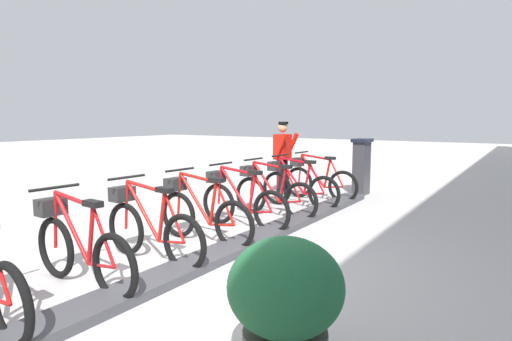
% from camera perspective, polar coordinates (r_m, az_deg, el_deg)
% --- Properties ---
extents(ground_plane, '(60.00, 60.00, 0.00)m').
position_cam_1_polar(ground_plane, '(5.09, -7.69, -12.81)').
color(ground_plane, beige).
extents(dock_rail_base, '(0.44, 10.23, 0.10)m').
position_cam_1_polar(dock_rail_base, '(5.07, -7.70, -12.28)').
color(dock_rail_base, '#47474C').
rests_on(dock_rail_base, ground).
extents(payment_kiosk, '(0.36, 0.52, 1.28)m').
position_cam_1_polar(payment_kiosk, '(9.83, 14.17, 0.66)').
color(payment_kiosk, '#38383D').
rests_on(payment_kiosk, ground).
extents(bike_docked_0, '(1.72, 0.54, 1.02)m').
position_cam_1_polar(bike_docked_0, '(9.04, 8.33, -1.25)').
color(bike_docked_0, black).
rests_on(bike_docked_0, ground).
extents(bike_docked_1, '(1.72, 0.54, 1.02)m').
position_cam_1_polar(bike_docked_1, '(8.21, 5.52, -2.05)').
color(bike_docked_1, black).
rests_on(bike_docked_1, ground).
extents(bike_docked_2, '(1.72, 0.54, 1.02)m').
position_cam_1_polar(bike_docked_2, '(7.40, 2.08, -3.03)').
color(bike_docked_2, black).
rests_on(bike_docked_2, ground).
extents(bike_docked_3, '(1.72, 0.54, 1.02)m').
position_cam_1_polar(bike_docked_3, '(6.62, -2.19, -4.22)').
color(bike_docked_3, black).
rests_on(bike_docked_3, ground).
extents(bike_docked_4, '(1.72, 0.54, 1.02)m').
position_cam_1_polar(bike_docked_4, '(5.90, -7.56, -5.67)').
color(bike_docked_4, black).
rests_on(bike_docked_4, ground).
extents(bike_docked_5, '(1.72, 0.54, 1.02)m').
position_cam_1_polar(bike_docked_5, '(5.25, -14.39, -7.44)').
color(bike_docked_5, black).
rests_on(bike_docked_5, ground).
extents(bike_docked_6, '(1.72, 0.54, 1.02)m').
position_cam_1_polar(bike_docked_6, '(4.70, -23.06, -9.52)').
color(bike_docked_6, black).
rests_on(bike_docked_6, ground).
extents(worker_near_rack, '(0.46, 0.62, 1.66)m').
position_cam_1_polar(worker_near_rack, '(9.44, 3.66, 2.08)').
color(worker_near_rack, white).
rests_on(worker_near_rack, ground).
extents(planter_bush, '(0.76, 0.76, 0.97)m').
position_cam_1_polar(planter_bush, '(2.84, 4.02, -17.53)').
color(planter_bush, '#59544C').
rests_on(planter_bush, ground).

